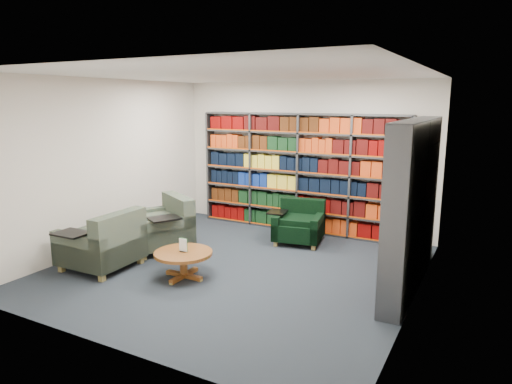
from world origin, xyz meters
The scene contains 7 objects.
room_shell centered at (0.00, 0.00, 1.40)m, with size 5.02×5.02×2.82m.
bookshelf_back centered at (0.00, 2.34, 1.10)m, with size 4.00×0.28×2.20m.
bookshelf_right centered at (2.34, 0.60, 1.10)m, with size 0.28×2.50×2.20m.
chair_teal_left centered at (-1.57, 0.25, 0.35)m, with size 1.30×1.30×0.87m.
chair_green_right centered at (0.30, 1.68, 0.29)m, with size 1.01×0.92×0.72m.
chair_teal_front centered at (-1.71, -0.91, 0.35)m, with size 0.98×1.14×0.88m.
coffee_table centered at (-0.47, -0.66, 0.31)m, with size 0.81×0.81×0.57m.
Camera 1 is at (3.27, -5.51, 2.45)m, focal length 32.00 mm.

